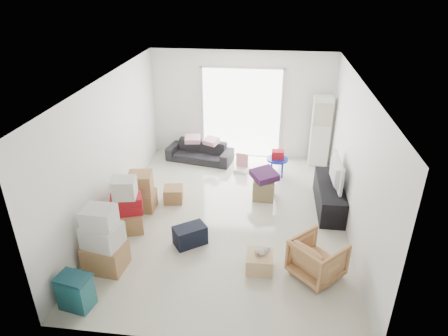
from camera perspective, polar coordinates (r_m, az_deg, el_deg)
The scene contains 21 objects.
room_shell at distance 7.30m, azimuth 0.62°, elevation 1.89°, with size 4.98×6.48×3.18m.
sliding_door at distance 10.11m, azimuth 2.53°, elevation 8.33°, with size 2.10×0.04×2.33m.
ac_tower at distance 9.97m, azimuth 13.61°, elevation 5.08°, with size 0.45×0.30×1.75m, color white.
tv_console at distance 8.39m, azimuth 14.78°, elevation -3.89°, with size 0.48×1.61×0.54m, color black.
television at distance 8.24m, azimuth 15.05°, elevation -1.89°, with size 0.99×0.57×0.13m, color black.
sofa at distance 10.12m, azimuth -3.49°, elevation 2.73°, with size 1.65×0.48×0.65m, color #252429.
pillow_left at distance 10.03m, azimuth -4.54°, elevation 4.84°, with size 0.36×0.29×0.12m, color #D299A3.
pillow_right at distance 9.89m, azimuth -1.84°, elevation 4.57°, with size 0.32×0.25×0.11m, color #D299A3.
armchair at distance 6.56m, azimuth 13.23°, elevation -12.23°, with size 0.71×0.66×0.73m, color tan.
storage_bins at distance 6.32m, azimuth -20.45°, elevation -16.21°, with size 0.52×0.41×0.54m.
box_stack_a at distance 6.72m, azimuth -16.84°, elevation -10.09°, with size 0.67×0.58×1.14m.
box_stack_b at distance 7.58m, azimuth -13.69°, elevation -5.57°, with size 0.67×0.67×1.07m.
box_stack_c at distance 8.20m, azimuth -11.75°, elevation -3.36°, with size 0.54×0.52×0.80m.
loose_box at distance 8.46m, azimuth -7.25°, elevation -3.76°, with size 0.39×0.39×0.32m, color #9D6C47.
duffel_bag at distance 7.18m, azimuth -4.87°, elevation -9.55°, with size 0.56×0.33×0.36m, color black.
ottoman at distance 8.52m, azimuth 5.70°, elevation -2.97°, with size 0.44×0.44×0.44m, color #937F55.
blanket at distance 8.38m, azimuth 5.79°, elevation -1.24°, with size 0.48×0.48×0.14m, color #411C47.
kids_table at distance 9.39m, azimuth 7.65°, elevation 1.44°, with size 0.50×0.50×0.63m.
toy_walker at distance 9.66m, azimuth 2.56°, elevation 0.22°, with size 0.38×0.35×0.43m.
wood_crate at distance 6.67m, azimuth 5.12°, elevation -13.19°, with size 0.43×0.43×0.29m, color tan.
plush_bunny at distance 6.55m, azimuth 5.45°, elevation -11.79°, with size 0.26×0.15×0.13m.
Camera 1 is at (0.73, -6.60, 4.39)m, focal length 32.00 mm.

